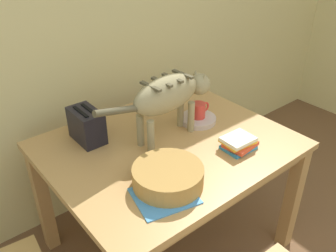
{
  "coord_description": "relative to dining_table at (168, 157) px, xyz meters",
  "views": [
    {
      "loc": [
        -1.07,
        0.35,
        1.76
      ],
      "look_at": [
        -0.09,
        1.55,
        0.84
      ],
      "focal_mm": 38.64,
      "sensor_mm": 36.0,
      "label": 1
    }
  ],
  "objects": [
    {
      "name": "wall_rear",
      "position": [
        0.09,
        0.7,
        0.6
      ],
      "size": [
        5.14,
        0.11,
        2.5
      ],
      "color": "#D5C483",
      "rests_on": "ground_plane"
    },
    {
      "name": "magazine",
      "position": [
        -0.27,
        -0.31,
        0.09
      ],
      "size": [
        0.29,
        0.27,
        0.01
      ],
      "primitive_type": "cube",
      "rotation": [
        0.0,
        0.0,
        -0.23
      ],
      "color": "#4388CA",
      "rests_on": "dining_table"
    },
    {
      "name": "dining_table",
      "position": [
        0.0,
        0.0,
        0.0
      ],
      "size": [
        1.21,
        0.99,
        0.74
      ],
      "color": "#B3844C",
      "rests_on": "ground_plane"
    },
    {
      "name": "book_stack",
      "position": [
        0.24,
        -0.26,
        0.12
      ],
      "size": [
        0.17,
        0.15,
        0.07
      ],
      "color": "#2E83C1",
      "rests_on": "dining_table"
    },
    {
      "name": "cat",
      "position": [
        0.05,
        0.05,
        0.33
      ],
      "size": [
        0.72,
        0.17,
        0.35
      ],
      "rotation": [
        0.0,
        0.0,
        -1.5
      ],
      "color": "#92845D",
      "rests_on": "dining_table"
    },
    {
      "name": "wicker_basket",
      "position": [
        -0.21,
        -0.26,
        0.13
      ],
      "size": [
        0.31,
        0.31,
        0.09
      ],
      "color": "#A67A3D",
      "rests_on": "dining_table"
    },
    {
      "name": "toaster",
      "position": [
        -0.3,
        0.28,
        0.17
      ],
      "size": [
        0.12,
        0.2,
        0.18
      ],
      "color": "black",
      "rests_on": "dining_table"
    },
    {
      "name": "saucer_bowl",
      "position": [
        0.27,
        0.06,
        0.1
      ],
      "size": [
        0.2,
        0.2,
        0.03
      ],
      "primitive_type": "cylinder",
      "color": "#C0AEA9",
      "rests_on": "dining_table"
    },
    {
      "name": "coffee_mug",
      "position": [
        0.27,
        0.06,
        0.16
      ],
      "size": [
        0.12,
        0.08,
        0.09
      ],
      "color": "red",
      "rests_on": "saucer_bowl"
    }
  ]
}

